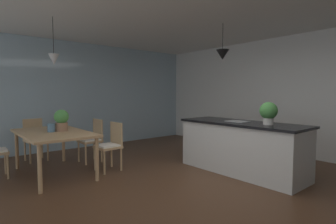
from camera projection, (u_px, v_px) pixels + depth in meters
The scene contains 13 objects.
ground_plane at pixel (195, 191), 3.83m from camera, with size 10.00×8.40×0.04m, color #4C301E.
wall_back_kitchen at pixel (299, 96), 5.82m from camera, with size 10.00×0.12×2.70m, color white.
window_wall_left_glazing at pixel (84, 96), 6.84m from camera, with size 0.06×8.40×2.70m, color #9EB7C6.
dining_table at pixel (53, 136), 4.53m from camera, with size 1.76×1.01×0.74m.
chair_far_left at pixel (92, 139), 5.40m from camera, with size 0.41×0.41×0.87m.
chair_window_end at pixel (35, 138), 5.49m from camera, with size 0.43×0.43×0.87m.
chair_far_right at pixel (110, 144), 4.80m from camera, with size 0.42×0.42×0.87m.
kitchen_island at pixel (241, 147), 4.66m from camera, with size 2.26×0.83×0.91m.
pendant_over_table at pixel (54, 59), 4.48m from camera, with size 0.17×0.17×0.81m.
pendant_over_island_main at pixel (223, 55), 4.88m from camera, with size 0.24×0.24×0.67m.
potted_plant_on_island at pixel (268, 112), 4.23m from camera, with size 0.28×0.28×0.37m.
potted_plant_on_table at pixel (62, 120), 4.60m from camera, with size 0.25×0.25×0.38m.
vase_on_dining_table at pixel (51, 128), 4.50m from camera, with size 0.12×0.12×0.14m.
Camera 1 is at (2.61, -2.70, 1.40)m, focal length 28.11 mm.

